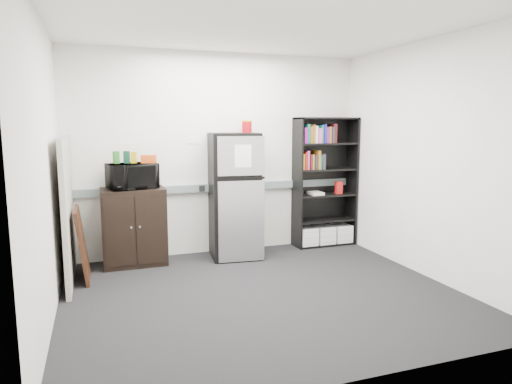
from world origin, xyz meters
The scene contains 18 objects.
floor centered at (0.00, 0.00, 0.00)m, with size 4.00×4.00×0.00m, color black.
wall_back centered at (0.00, 1.75, 1.35)m, with size 4.00×0.02×2.70m, color white.
wall_right centered at (2.00, 0.00, 1.35)m, with size 0.02×3.50×2.70m, color white.
wall_left centered at (-2.00, 0.00, 1.35)m, with size 0.02×3.50×2.70m, color white.
ceiling centered at (0.00, 0.00, 2.70)m, with size 4.00×3.50×0.02m, color white.
electrical_raceway centered at (0.00, 1.72, 0.90)m, with size 3.92×0.05×0.10m, color slate.
wall_note centered at (-0.35, 1.74, 1.55)m, with size 0.14×0.00×0.10m, color white.
bookshelf centered at (1.53, 1.57, 0.91)m, with size 0.90×0.34×1.85m.
cubicle_partition centered at (-1.90, 1.08, 0.81)m, with size 0.06×1.30×1.62m.
cabinet centered at (-1.17, 1.50, 0.48)m, with size 0.77×0.51×0.97m.
microwave centered at (-1.17, 1.48, 1.12)m, with size 0.56×0.38×0.31m, color black.
snack_box_a centered at (-1.34, 1.52, 1.35)m, with size 0.07×0.05×0.15m, color #1F5C1A.
snack_box_b centered at (-1.22, 1.52, 1.35)m, with size 0.07×0.05×0.15m, color #0D3A27.
snack_box_c centered at (-1.14, 1.52, 1.35)m, with size 0.07×0.05×0.14m, color gold.
snack_bag centered at (-0.96, 1.47, 1.33)m, with size 0.18×0.10×0.10m, color #D34A15.
refrigerator centered at (0.12, 1.42, 0.82)m, with size 0.68×0.71×1.64m.
coffee_can centered at (0.34, 1.55, 1.74)m, with size 0.13×0.13×0.18m.
framed_poster centered at (-1.77, 1.10, 0.41)m, with size 0.13×0.64×0.82m.
Camera 1 is at (-1.56, -4.28, 1.75)m, focal length 32.00 mm.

